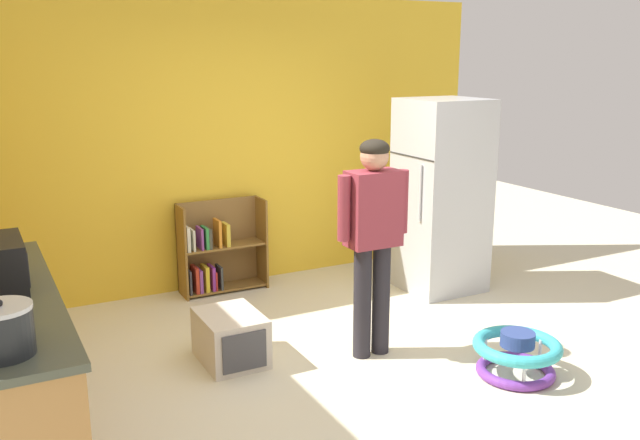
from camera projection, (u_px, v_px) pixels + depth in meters
ground_plane at (360, 376)px, 4.71m from camera, size 12.00×12.00×0.00m
back_wall at (234, 143)px, 6.40m from camera, size 5.20×0.06×2.70m
kitchen_counter at (3, 373)px, 3.76m from camera, size 0.65×2.18×0.90m
refrigerator at (441, 196)px, 6.31m from camera, size 0.73×0.68×1.78m
bookshelf at (216, 253)px, 6.34m from camera, size 0.80×0.28×0.85m
standing_person at (373, 228)px, 4.84m from camera, size 0.57×0.22×1.60m
baby_walker at (517, 354)px, 4.68m from camera, size 0.60×0.60×0.32m
pet_carrier at (231, 338)px, 4.90m from camera, size 0.42×0.55×0.36m
crock_pot at (2, 331)px, 2.92m from camera, size 0.27×0.27×0.25m
banana_bunch at (17, 324)px, 3.21m from camera, size 0.12×0.16×0.04m
blue_cup at (12, 244)px, 4.49m from camera, size 0.08×0.08×0.09m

